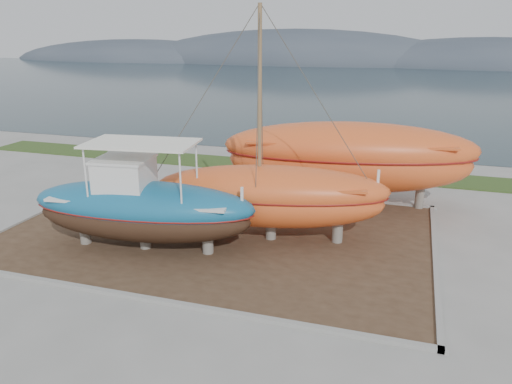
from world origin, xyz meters
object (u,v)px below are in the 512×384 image
(orange_sailboat, at_px, (272,129))
(orange_bare_hull, at_px, (348,165))
(blue_caique, at_px, (142,197))
(white_dinghy, at_px, (126,200))

(orange_sailboat, height_order, orange_bare_hull, orange_sailboat)
(blue_caique, xyz_separation_m, orange_sailboat, (4.61, 2.46, 2.51))
(blue_caique, height_order, orange_sailboat, orange_sailboat)
(white_dinghy, height_order, orange_bare_hull, orange_bare_hull)
(blue_caique, distance_m, orange_sailboat, 5.80)
(orange_bare_hull, bearing_deg, blue_caique, -141.11)
(blue_caique, relative_size, white_dinghy, 2.08)
(blue_caique, relative_size, orange_sailboat, 0.94)
(white_dinghy, relative_size, orange_sailboat, 0.45)
(orange_sailboat, bearing_deg, white_dinghy, 162.97)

